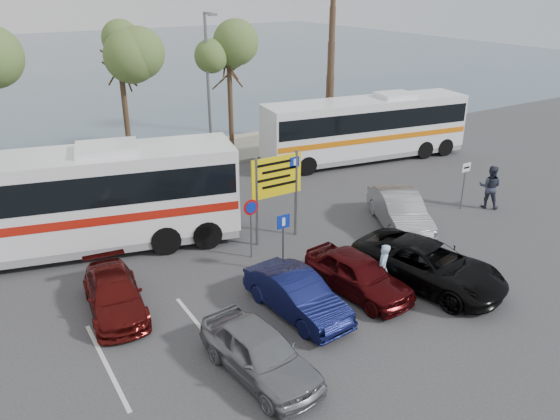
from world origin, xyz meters
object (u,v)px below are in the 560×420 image
car_maroon (114,295)px  pedestrian_far (490,187)px  direction_sign (277,183)px  street_lamp_right (209,82)px  car_blue (297,295)px  car_silver_b (400,211)px  coach_bus_right (365,130)px  coach_bus_left (58,206)px  pedestrian_near (383,268)px  car_red (358,274)px  suv_black (428,265)px  car_silver_a (260,352)px

car_maroon → pedestrian_far: size_ratio=2.00×
direction_sign → car_maroon: 7.44m
street_lamp_right → car_blue: 16.19m
car_maroon → pedestrian_far: (17.00, -0.50, 0.42)m
street_lamp_right → car_silver_b: (3.00, -12.02, -3.84)m
street_lamp_right → car_blue: (-4.20, -15.14, -3.94)m
coach_bus_right → coach_bus_left: bearing=-169.9°
pedestrian_near → pedestrian_far: bearing=159.2°
car_blue → direction_sign: bearing=60.2°
direction_sign → car_blue: bearing=-114.6°
car_blue → car_red: size_ratio=0.99×
car_blue → coach_bus_left: bearing=117.9°
car_blue → pedestrian_far: size_ratio=2.01×
pedestrian_far → pedestrian_near: bearing=72.9°
coach_bus_right → pedestrian_near: 14.59m
car_red → car_blue: bearing=172.3°
car_blue → car_silver_b: bearing=18.2°
pedestrian_near → suv_black: bearing=125.4°
direction_sign → car_silver_b: bearing=-18.8°
coach_bus_right → car_silver_b: bearing=-120.8°
pedestrian_near → pedestrian_far: pedestrian_far is taller
car_silver_a → pedestrian_far: pedestrian_far is taller
car_maroon → car_red: car_red is taller
car_red → car_maroon: bearing=149.4°
car_silver_a → car_red: bearing=14.7°
car_red → pedestrian_far: (9.80, 2.65, 0.31)m
coach_bus_right → suv_black: size_ratio=2.32×
car_silver_a → car_silver_b: bearing=21.1°
car_silver_b → pedestrian_far: size_ratio=2.29×
car_red → pedestrian_near: bearing=-32.3°
coach_bus_left → pedestrian_far: bearing=-17.4°
car_red → pedestrian_near: 0.84m
car_maroon → pedestrian_far: bearing=5.2°
car_blue → car_maroon: 5.72m
direction_sign → coach_bus_right: coach_bus_right is taller
pedestrian_far → car_silver_b: bearing=48.8°
car_maroon → suv_black: bearing=-15.5°
coach_bus_right → pedestrian_near: coach_bus_right is taller
direction_sign → pedestrian_near: size_ratio=2.10×
direction_sign → car_red: (0.20, -4.84, -1.74)m
car_silver_a → car_silver_b: (9.60, 5.00, 0.07)m
coach_bus_left → car_silver_b: (12.50, -5.00, -1.15)m
street_lamp_right → pedestrian_far: street_lamp_right is taller
direction_sign → car_silver_a: 8.31m
suv_black → car_silver_a: bearing=174.0°
coach_bus_right → pedestrian_far: 8.60m
car_maroon → car_blue: bearing=-26.1°
suv_black → pedestrian_near: bearing=150.3°
car_blue → suv_black: suv_black is taller
car_blue → suv_black: 4.87m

